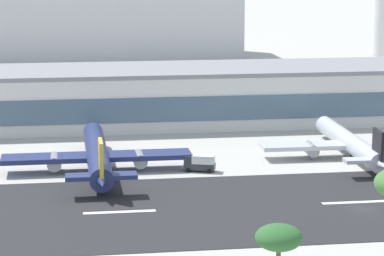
# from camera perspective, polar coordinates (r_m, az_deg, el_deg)

# --- Properties ---
(ground_plane) EXTENTS (1400.00, 1400.00, 0.00)m
(ground_plane) POSITION_cam_1_polar(r_m,az_deg,el_deg) (150.48, 10.95, -5.18)
(ground_plane) COLOR #B2AFA8
(runway_strip) EXTENTS (800.00, 41.25, 0.08)m
(runway_strip) POSITION_cam_1_polar(r_m,az_deg,el_deg) (154.05, 10.47, -4.76)
(runway_strip) COLOR #262628
(runway_strip) RESTS_ON ground_plane
(runway_centreline_dash_3) EXTENTS (12.00, 1.20, 0.01)m
(runway_centreline_dash_3) POSITION_cam_1_polar(r_m,az_deg,el_deg) (146.50, -4.71, -5.43)
(runway_centreline_dash_3) COLOR white
(runway_centreline_dash_3) RESTS_ON runway_strip
(runway_centreline_dash_4) EXTENTS (12.00, 1.20, 0.01)m
(runway_centreline_dash_4) POSITION_cam_1_polar(r_m,az_deg,el_deg) (154.11, 10.56, -4.74)
(runway_centreline_dash_4) COLOR white
(runway_centreline_dash_4) RESTS_ON runway_strip
(terminal_building) EXTENTS (200.28, 28.28, 13.92)m
(terminal_building) POSITION_cam_1_polar(r_m,az_deg,el_deg) (221.42, 0.46, 2.18)
(terminal_building) COLOR silver
(terminal_building) RESTS_ON ground_plane
(distant_hotel_block) EXTENTS (125.90, 33.54, 32.58)m
(distant_hotel_block) POSITION_cam_1_polar(r_m,az_deg,el_deg) (361.57, -7.01, 7.16)
(distant_hotel_block) COLOR #BCBCC1
(distant_hotel_block) RESTS_ON ground_plane
(airliner_gold_tail_gate_0) EXTENTS (36.95, 48.41, 10.11)m
(airliner_gold_tail_gate_0) POSITION_cam_1_polar(r_m,az_deg,el_deg) (172.26, -6.15, -1.82)
(airliner_gold_tail_gate_0) COLOR navy
(airliner_gold_tail_gate_0) RESTS_ON ground_plane
(airliner_black_tail_gate_1) EXTENTS (37.98, 44.27, 9.24)m
(airliner_black_tail_gate_1) POSITION_cam_1_polar(r_m,az_deg,el_deg) (186.10, 10.29, -1.03)
(airliner_black_tail_gate_1) COLOR silver
(airliner_black_tail_gate_1) RESTS_ON ground_plane
(service_box_truck_0) EXTENTS (6.45, 4.14, 3.25)m
(service_box_truck_0) POSITION_cam_1_polar(r_m,az_deg,el_deg) (172.24, 0.50, -2.24)
(service_box_truck_0) COLOR #2D3338
(service_box_truck_0) RESTS_ON ground_plane
(palm_tree_1) EXTENTS (5.36, 5.36, 12.40)m
(palm_tree_1) POSITION_cam_1_polar(r_m,az_deg,el_deg) (99.75, 5.64, -7.17)
(palm_tree_1) COLOR brown
(palm_tree_1) RESTS_ON ground_plane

